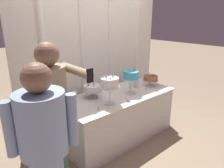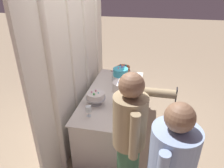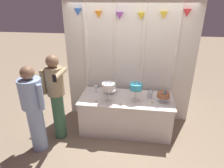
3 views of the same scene
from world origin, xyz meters
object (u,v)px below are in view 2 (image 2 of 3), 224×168
cake_display_midleft (121,87)px  cake_table (113,113)px  wine_glass (88,109)px  tealight_near_left (130,97)px  cake_display_leftmost (96,96)px  cake_display_rightmost (123,69)px  cake_display_midright (120,73)px  tealight_far_left (121,115)px  tealight_near_right (125,80)px  guest_girl_blue_dress (129,143)px  flower_vase (115,76)px

cake_display_midleft → cake_table: bearing=29.6°
cake_table → wine_glass: size_ratio=12.28×
cake_display_midleft → tealight_near_left: 0.40m
wine_glass → cake_display_leftmost: bearing=-2.9°
cake_table → cake_display_leftmost: size_ratio=6.44×
cake_display_rightmost → cake_display_midright: bearing=-176.5°
cake_table → tealight_far_left: bearing=-157.5°
cake_display_rightmost → tealight_near_left: (-0.78, -0.22, -0.12)m
tealight_near_right → cake_display_leftmost: bearing=160.9°
wine_glass → tealight_far_left: 0.44m
cake_display_rightmost → guest_girl_blue_dress: guest_girl_blue_dress is taller
guest_girl_blue_dress → cake_display_rightmost: bearing=10.5°
cake_table → cake_display_leftmost: (-0.36, 0.18, 0.51)m
cake_table → tealight_near_left: bearing=-105.2°
cake_table → tealight_near_right: tealight_near_right is taller
cake_display_midright → tealight_far_left: (-0.74, -0.14, -0.27)m
cake_display_midright → tealight_near_right: 0.42m
cake_table → cake_display_midright: 0.68m
cake_display_midleft → cake_display_rightmost: size_ratio=1.54×
guest_girl_blue_dress → cake_display_leftmost: bearing=33.3°
cake_display_midleft → flower_vase: (0.79, 0.25, -0.22)m
cake_display_midleft → wine_glass: 0.54m
cake_table → tealight_far_left: size_ratio=46.09×
flower_vase → guest_girl_blue_dress: bearing=-164.4°
flower_vase → guest_girl_blue_dress: size_ratio=0.13×
cake_display_midright → tealight_far_left: size_ratio=10.07×
cake_table → flower_vase: 0.65m
tealight_near_left → tealight_far_left: bearing=174.4°
tealight_far_left → cake_display_leftmost: bearing=63.8°
wine_glass → flower_vase: flower_vase is taller
cake_table → tealight_near_left: (-0.08, -0.28, 0.38)m
cake_table → cake_display_midleft: (-0.33, -0.19, 0.67)m
cake_display_rightmost → tealight_far_left: size_ratio=6.70×
wine_glass → flower_vase: (1.12, -0.13, -0.03)m
tealight_far_left → tealight_near_left: size_ratio=0.84×
tealight_far_left → tealight_near_left: 0.49m
wine_glass → guest_girl_blue_dress: bearing=-135.0°
cake_display_midleft → cake_display_midright: (0.51, 0.10, -0.02)m
cake_table → guest_girl_blue_dress: bearing=-161.6°
cake_display_midleft → wine_glass: cake_display_midleft is taller
wine_glass → tealight_near_left: bearing=-39.0°
flower_vase → tealight_far_left: (-1.02, -0.29, -0.07)m
cake_display_rightmost → flower_vase: size_ratio=1.23×
cake_display_midleft → wine_glass: (-0.33, 0.38, -0.19)m
flower_vase → tealight_near_right: flower_vase is taller
cake_display_leftmost → cake_display_midleft: 0.40m
tealight_near_left → tealight_near_right: bearing=15.0°
wine_glass → tealight_near_left: wine_glass is taller
cake_display_rightmost → cake_table: bearing=175.5°
cake_display_leftmost → cake_display_midright: cake_display_midright is taller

